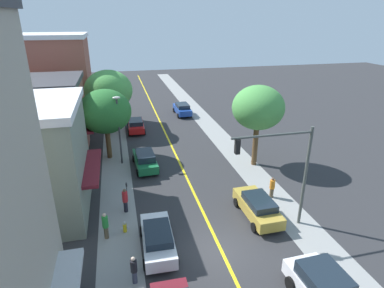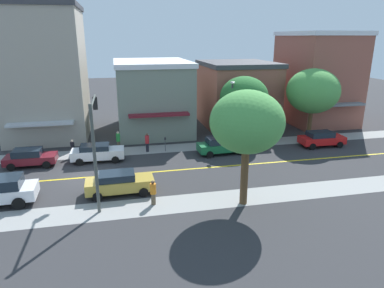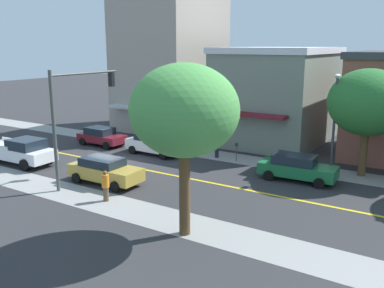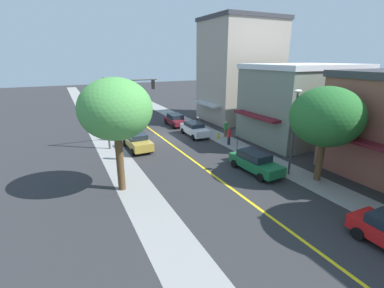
{
  "view_description": "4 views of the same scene",
  "coord_description": "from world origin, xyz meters",
  "px_view_note": "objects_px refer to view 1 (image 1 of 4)",
  "views": [
    {
      "loc": [
        -5.23,
        -14.28,
        12.93
      ],
      "look_at": [
        0.94,
        11.42,
        2.3
      ],
      "focal_mm": 29.61,
      "sensor_mm": 36.0,
      "label": 1
    },
    {
      "loc": [
        26.16,
        2.94,
        10.5
      ],
      "look_at": [
        1.53,
        8.34,
        2.66
      ],
      "focal_mm": 32.3,
      "sensor_mm": 36.0,
      "label": 2
    },
    {
      "loc": [
        21.17,
        20.23,
        8.16
      ],
      "look_at": [
        -0.89,
        6.14,
        2.0
      ],
      "focal_mm": 39.46,
      "sensor_mm": 36.0,
      "label": 3
    },
    {
      "loc": [
        9.88,
        27.86,
        8.6
      ],
      "look_at": [
        1.37,
        10.51,
        2.44
      ],
      "focal_mm": 25.45,
      "sensor_mm": 36.0,
      "label": 4
    }
  ],
  "objects_px": {
    "parking_meter": "(127,189)",
    "blue_sedan_right_curb": "(182,109)",
    "pedestrian_red_shirt": "(125,200)",
    "pedestrian_green_shirt": "(105,225)",
    "pedestrian_orange_shirt": "(272,187)",
    "gold_sedan_right_curb": "(258,206)",
    "street_lamp": "(119,123)",
    "white_sedan_left_curb": "(158,239)",
    "street_tree_left_near": "(109,90)",
    "red_sedan_left_curb": "(136,125)",
    "fire_hydrant": "(125,227)",
    "traffic_light_mast": "(285,163)",
    "pedestrian_black_shirt": "(134,269)",
    "green_sedan_left_curb": "(145,160)",
    "street_tree_right_corner": "(105,112)",
    "street_tree_left_far": "(258,108)"
  },
  "relations": [
    {
      "from": "street_tree_right_corner",
      "to": "street_tree_left_far",
      "type": "distance_m",
      "value": 14.1
    },
    {
      "from": "street_tree_left_near",
      "to": "parking_meter",
      "type": "xyz_separation_m",
      "value": [
        1.0,
        -15.72,
        -4.2
      ]
    },
    {
      "from": "parking_meter",
      "to": "blue_sedan_right_curb",
      "type": "bearing_deg",
      "value": 67.52
    },
    {
      "from": "gold_sedan_right_curb",
      "to": "pedestrian_green_shirt",
      "type": "relative_size",
      "value": 2.58
    },
    {
      "from": "street_tree_left_far",
      "to": "pedestrian_green_shirt",
      "type": "height_order",
      "value": "street_tree_left_far"
    },
    {
      "from": "parking_meter",
      "to": "fire_hydrant",
      "type": "bearing_deg",
      "value": -94.87
    },
    {
      "from": "gold_sedan_right_curb",
      "to": "white_sedan_left_curb",
      "type": "bearing_deg",
      "value": 102.88
    },
    {
      "from": "pedestrian_red_shirt",
      "to": "parking_meter",
      "type": "bearing_deg",
      "value": 171.09
    },
    {
      "from": "street_tree_left_near",
      "to": "gold_sedan_right_curb",
      "type": "distance_m",
      "value": 22.78
    },
    {
      "from": "green_sedan_left_curb",
      "to": "pedestrian_black_shirt",
      "type": "distance_m",
      "value": 13.66
    },
    {
      "from": "parking_meter",
      "to": "white_sedan_left_curb",
      "type": "relative_size",
      "value": 0.3
    },
    {
      "from": "fire_hydrant",
      "to": "gold_sedan_right_curb",
      "type": "xyz_separation_m",
      "value": [
        9.0,
        -0.45,
        0.45
      ]
    },
    {
      "from": "traffic_light_mast",
      "to": "white_sedan_left_curb",
      "type": "relative_size",
      "value": 1.5
    },
    {
      "from": "traffic_light_mast",
      "to": "pedestrian_black_shirt",
      "type": "height_order",
      "value": "traffic_light_mast"
    },
    {
      "from": "street_tree_left_near",
      "to": "pedestrian_orange_shirt",
      "type": "relative_size",
      "value": 4.41
    },
    {
      "from": "green_sedan_left_curb",
      "to": "pedestrian_green_shirt",
      "type": "relative_size",
      "value": 2.61
    },
    {
      "from": "green_sedan_left_curb",
      "to": "white_sedan_left_curb",
      "type": "relative_size",
      "value": 1.04
    },
    {
      "from": "pedestrian_green_shirt",
      "to": "pedestrian_orange_shirt",
      "type": "height_order",
      "value": "pedestrian_green_shirt"
    },
    {
      "from": "fire_hydrant",
      "to": "blue_sedan_right_curb",
      "type": "xyz_separation_m",
      "value": [
        9.07,
        25.09,
        0.46
      ]
    },
    {
      "from": "red_sedan_left_curb",
      "to": "pedestrian_orange_shirt",
      "type": "relative_size",
      "value": 2.65
    },
    {
      "from": "street_tree_right_corner",
      "to": "gold_sedan_right_curb",
      "type": "bearing_deg",
      "value": -51.95
    },
    {
      "from": "pedestrian_red_shirt",
      "to": "street_tree_right_corner",
      "type": "bearing_deg",
      "value": -176.6
    },
    {
      "from": "gold_sedan_right_curb",
      "to": "street_lamp",
      "type": "bearing_deg",
      "value": 37.62
    },
    {
      "from": "white_sedan_left_curb",
      "to": "pedestrian_green_shirt",
      "type": "distance_m",
      "value": 3.53
    },
    {
      "from": "red_sedan_left_curb",
      "to": "parking_meter",
      "type": "bearing_deg",
      "value": 174.44
    },
    {
      "from": "street_tree_left_far",
      "to": "green_sedan_left_curb",
      "type": "distance_m",
      "value": 11.18
    },
    {
      "from": "parking_meter",
      "to": "green_sedan_left_curb",
      "type": "relative_size",
      "value": 0.29
    },
    {
      "from": "street_tree_left_far",
      "to": "gold_sedan_right_curb",
      "type": "xyz_separation_m",
      "value": [
        -3.26,
        -7.93,
        -4.66
      ]
    },
    {
      "from": "red_sedan_left_curb",
      "to": "green_sedan_left_curb",
      "type": "relative_size",
      "value": 0.94
    },
    {
      "from": "street_tree_left_near",
      "to": "pedestrian_red_shirt",
      "type": "bearing_deg",
      "value": -87.28
    },
    {
      "from": "street_tree_left_far",
      "to": "street_lamp",
      "type": "relative_size",
      "value": 1.16
    },
    {
      "from": "blue_sedan_right_curb",
      "to": "white_sedan_left_curb",
      "type": "distance_m",
      "value": 28.24
    },
    {
      "from": "street_tree_left_near",
      "to": "blue_sedan_right_curb",
      "type": "bearing_deg",
      "value": 28.85
    },
    {
      "from": "gold_sedan_right_curb",
      "to": "pedestrian_black_shirt",
      "type": "distance_m",
      "value": 9.54
    },
    {
      "from": "red_sedan_left_curb",
      "to": "pedestrian_green_shirt",
      "type": "height_order",
      "value": "pedestrian_green_shirt"
    },
    {
      "from": "white_sedan_left_curb",
      "to": "pedestrian_black_shirt",
      "type": "distance_m",
      "value": 2.69
    },
    {
      "from": "white_sedan_left_curb",
      "to": "pedestrian_green_shirt",
      "type": "relative_size",
      "value": 2.52
    },
    {
      "from": "parking_meter",
      "to": "pedestrian_red_shirt",
      "type": "bearing_deg",
      "value": -95.79
    },
    {
      "from": "green_sedan_left_curb",
      "to": "white_sedan_left_curb",
      "type": "xyz_separation_m",
      "value": [
        -0.38,
        -11.31,
        -0.02
      ]
    },
    {
      "from": "fire_hydrant",
      "to": "gold_sedan_right_curb",
      "type": "bearing_deg",
      "value": -2.89
    },
    {
      "from": "pedestrian_green_shirt",
      "to": "pedestrian_black_shirt",
      "type": "bearing_deg",
      "value": 141.08
    },
    {
      "from": "parking_meter",
      "to": "pedestrian_orange_shirt",
      "type": "bearing_deg",
      "value": -12.14
    },
    {
      "from": "pedestrian_black_shirt",
      "to": "street_tree_right_corner",
      "type": "bearing_deg",
      "value": -145.37
    },
    {
      "from": "blue_sedan_right_curb",
      "to": "street_lamp",
      "type": "bearing_deg",
      "value": 147.43
    },
    {
      "from": "street_tree_left_near",
      "to": "street_tree_right_corner",
      "type": "bearing_deg",
      "value": -92.39
    },
    {
      "from": "parking_meter",
      "to": "street_tree_left_far",
      "type": "bearing_deg",
      "value": 16.22
    },
    {
      "from": "pedestrian_green_shirt",
      "to": "green_sedan_left_curb",
      "type": "bearing_deg",
      "value": -78.43
    },
    {
      "from": "blue_sedan_right_curb",
      "to": "pedestrian_orange_shirt",
      "type": "distance_m",
      "value": 23.5
    },
    {
      "from": "traffic_light_mast",
      "to": "pedestrian_black_shirt",
      "type": "xyz_separation_m",
      "value": [
        -9.6,
        -2.68,
        -3.76
      ]
    },
    {
      "from": "fire_hydrant",
      "to": "pedestrian_red_shirt",
      "type": "xyz_separation_m",
      "value": [
        0.17,
        2.31,
        0.59
      ]
    }
  ]
}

